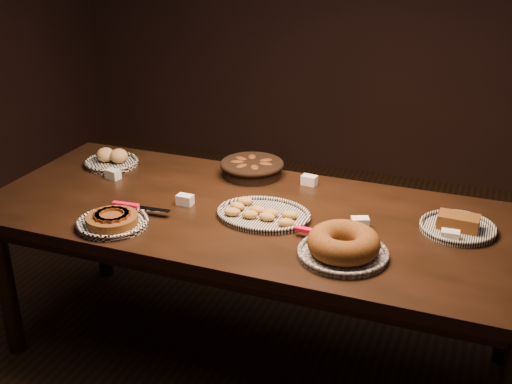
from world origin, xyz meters
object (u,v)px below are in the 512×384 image
(buffet_table, at_px, (256,227))
(madeleine_platter, at_px, (263,214))
(apple_tart_plate, at_px, (113,221))
(bundt_cake_plate, at_px, (343,246))

(buffet_table, relative_size, madeleine_platter, 6.05)
(apple_tart_plate, relative_size, bundt_cake_plate, 0.84)
(madeleine_platter, bearing_deg, bundt_cake_plate, -8.02)
(bundt_cake_plate, bearing_deg, madeleine_platter, 154.12)
(apple_tart_plate, bearing_deg, madeleine_platter, 10.45)
(buffet_table, height_order, apple_tart_plate, apple_tart_plate)
(madeleine_platter, bearing_deg, buffet_table, 156.65)
(buffet_table, relative_size, apple_tart_plate, 7.32)
(buffet_table, bearing_deg, madeleine_platter, -42.15)
(apple_tart_plate, xyz_separation_m, bundt_cake_plate, (0.94, 0.09, 0.02))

